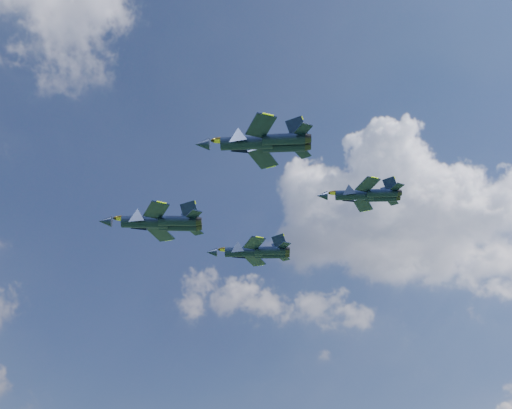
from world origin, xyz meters
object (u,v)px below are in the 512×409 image
object	(u,v)px
jet_lead	(141,221)
jet_right	(241,252)
jet_left	(243,143)
jet_slot	(351,195)

from	to	relation	value
jet_lead	jet_right	size ratio (longest dim) A/B	1.11
jet_left	jet_right	xyz separation A→B (m)	(21.63, 31.03, 2.05)
jet_lead	jet_slot	bearing A→B (deg)	-96.35
jet_left	jet_lead	bearing A→B (deg)	40.32
jet_left	jet_right	distance (m)	37.88
jet_lead	jet_slot	world-z (taller)	jet_slot
jet_slot	jet_lead	bearing A→B (deg)	87.68
jet_right	jet_slot	world-z (taller)	jet_slot
jet_lead	jet_right	bearing A→B (deg)	-48.16
jet_right	jet_lead	bearing A→B (deg)	135.13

